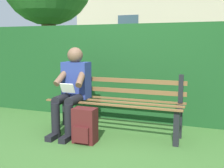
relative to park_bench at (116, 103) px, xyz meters
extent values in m
plane|color=#3D6B2D|center=(0.00, 0.06, -0.43)|extent=(60.00, 60.00, 0.00)
cube|color=black|center=(-0.86, 0.22, -0.21)|extent=(0.07, 0.07, 0.45)
cube|color=black|center=(0.86, 0.22, -0.21)|extent=(0.07, 0.07, 0.45)
cube|color=black|center=(-0.86, -0.09, -0.21)|extent=(0.07, 0.07, 0.45)
cube|color=black|center=(0.86, -0.09, -0.21)|extent=(0.07, 0.07, 0.45)
cube|color=brown|center=(0.00, -0.14, 0.03)|extent=(1.89, 0.06, 0.02)
cube|color=brown|center=(0.00, 0.06, 0.03)|extent=(1.89, 0.06, 0.02)
cube|color=brown|center=(0.00, 0.27, 0.03)|extent=(1.89, 0.06, 0.02)
cube|color=black|center=(-0.86, -0.13, 0.23)|extent=(0.06, 0.06, 0.38)
cube|color=black|center=(0.86, -0.13, 0.23)|extent=(0.06, 0.06, 0.38)
cube|color=brown|center=(0.00, -0.13, 0.15)|extent=(1.89, 0.02, 0.06)
cube|color=brown|center=(0.00, -0.13, 0.30)|extent=(1.89, 0.02, 0.06)
cube|color=navy|center=(0.59, 0.04, 0.30)|extent=(0.38, 0.22, 0.52)
sphere|color=brown|center=(0.59, 0.06, 0.66)|extent=(0.22, 0.22, 0.22)
cylinder|color=black|center=(0.49, 0.25, 0.06)|extent=(0.13, 0.42, 0.13)
cylinder|color=black|center=(0.69, 0.25, 0.06)|extent=(0.13, 0.42, 0.13)
cylinder|color=black|center=(0.49, 0.46, -0.20)|extent=(0.12, 0.12, 0.47)
cylinder|color=black|center=(0.69, 0.46, -0.20)|extent=(0.12, 0.12, 0.47)
cube|color=black|center=(0.49, 0.54, -0.40)|extent=(0.10, 0.24, 0.07)
cube|color=black|center=(0.69, 0.54, -0.40)|extent=(0.10, 0.24, 0.07)
cylinder|color=brown|center=(0.44, 0.18, 0.36)|extent=(0.14, 0.32, 0.26)
cylinder|color=brown|center=(0.74, 0.18, 0.36)|extent=(0.14, 0.32, 0.26)
cube|color=white|center=(0.59, 0.30, 0.22)|extent=(0.20, 0.07, 0.13)
cube|color=#19471E|center=(-0.04, -1.01, 0.35)|extent=(6.24, 0.69, 1.56)
sphere|color=#19471E|center=(1.52, -1.08, 0.82)|extent=(0.55, 0.55, 0.55)
cylinder|color=brown|center=(2.67, -2.47, 0.67)|extent=(0.36, 0.36, 2.21)
cube|color=#334756|center=(2.21, -7.79, 1.41)|extent=(0.90, 0.04, 1.20)
cube|color=#4C1919|center=(0.24, 0.50, -0.21)|extent=(0.29, 0.19, 0.45)
cube|color=#4C1919|center=(0.24, 0.61, -0.30)|extent=(0.20, 0.04, 0.20)
cylinder|color=#4C1919|center=(0.16, 0.39, -0.19)|extent=(0.04, 0.04, 0.27)
cylinder|color=#4C1919|center=(0.33, 0.39, -0.19)|extent=(0.04, 0.04, 0.27)
camera|label=1|loc=(-1.24, 3.50, 0.82)|focal=43.58mm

